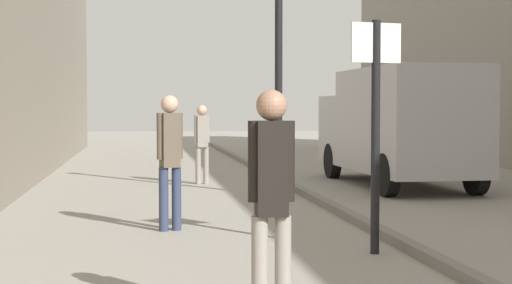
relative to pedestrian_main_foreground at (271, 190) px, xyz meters
The scene contains 8 objects.
ground_plane 7.45m from the pedestrian_main_foreground, 86.33° to the left, with size 80.00×80.00×0.00m, color gray.
kerb_strip 7.71m from the pedestrian_main_foreground, 74.44° to the left, with size 0.16×40.00×0.12m, color slate.
pedestrian_main_foreground is the anchor object (origin of this frame).
pedestrian_mid_block 10.79m from the pedestrian_main_foreground, 88.16° to the left, with size 0.33×0.22×1.68m.
pedestrian_far_crossing 4.65m from the pedestrian_main_foreground, 97.07° to the left, with size 0.35×0.26×1.80m.
delivery_van 10.73m from the pedestrian_main_foreground, 66.17° to the left, with size 2.03×5.46×2.42m.
street_sign_post 3.16m from the pedestrian_main_foreground, 58.51° to the left, with size 0.60×0.13×2.60m.
lamp_post 8.74m from the pedestrian_main_foreground, 79.42° to the left, with size 0.28×0.28×4.76m.
Camera 1 is at (-1.44, -1.01, 1.64)m, focal length 54.37 mm.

